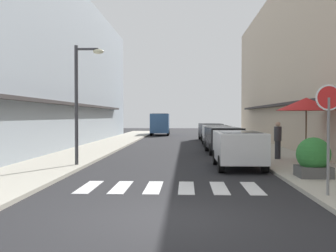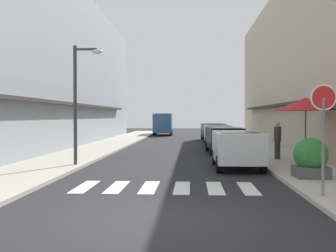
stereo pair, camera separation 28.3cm
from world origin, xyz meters
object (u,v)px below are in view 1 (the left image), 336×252
at_px(cafe_umbrella, 306,104).
at_px(parked_car_mid, 223,137).
at_px(parked_car_distant, 210,130).
at_px(pedestrian_walking_near, 278,139).
at_px(delivery_van, 160,122).
at_px(parked_car_near, 239,145).
at_px(round_street_sign, 329,110).
at_px(planter_corner, 313,158).
at_px(parked_car_far, 216,133).
at_px(street_lamp, 81,91).

bearing_deg(cafe_umbrella, parked_car_mid, 119.76).
xyz_separation_m(parked_car_distant, pedestrian_walking_near, (2.12, -16.61, 0.10)).
bearing_deg(delivery_van, parked_car_near, -80.43).
relative_size(round_street_sign, planter_corner, 2.14).
relative_size(parked_car_mid, pedestrian_walking_near, 2.44).
bearing_deg(pedestrian_walking_near, parked_car_mid, 69.50).
distance_m(parked_car_far, parked_car_distant, 6.57).
height_order(round_street_sign, planter_corner, round_street_sign).
relative_size(parked_car_far, round_street_sign, 1.52).
bearing_deg(round_street_sign, parked_car_mid, 96.29).
xyz_separation_m(parked_car_near, parked_car_distant, (0.00, 19.33, 0.00)).
relative_size(parked_car_far, cafe_umbrella, 1.51).
bearing_deg(pedestrian_walking_near, cafe_umbrella, -100.49).
relative_size(parked_car_mid, street_lamp, 0.87).
bearing_deg(street_lamp, parked_car_mid, 47.04).
height_order(parked_car_near, parked_car_mid, same).
xyz_separation_m(parked_car_near, parked_car_far, (0.00, 12.75, 0.00)).
bearing_deg(parked_car_distant, street_lamp, -108.11).
bearing_deg(parked_car_distant, parked_car_mid, -90.00).
height_order(parked_car_far, parked_car_distant, same).
bearing_deg(parked_car_near, delivery_van, 99.57).
xyz_separation_m(parked_car_mid, round_street_sign, (1.43, -13.02, 1.30)).
distance_m(parked_car_far, delivery_van, 17.20).
relative_size(parked_car_far, parked_car_distant, 0.97).
height_order(cafe_umbrella, planter_corner, cafe_umbrella).
bearing_deg(round_street_sign, delivery_van, 100.19).
bearing_deg(cafe_umbrella, parked_car_near, -153.86).
height_order(round_street_sign, street_lamp, street_lamp).
bearing_deg(parked_car_distant, parked_car_far, -90.00).
relative_size(street_lamp, pedestrian_walking_near, 2.82).
relative_size(cafe_umbrella, planter_corner, 2.15).
bearing_deg(parked_car_mid, pedestrian_walking_near, -62.73).
distance_m(parked_car_near, round_street_sign, 6.47).
bearing_deg(parked_car_far, street_lamp, -116.42).
relative_size(parked_car_near, planter_corner, 3.09).
height_order(parked_car_distant, street_lamp, street_lamp).
distance_m(parked_car_near, delivery_van, 29.64).
height_order(round_street_sign, cafe_umbrella, cafe_umbrella).
height_order(parked_car_distant, planter_corner, parked_car_distant).
distance_m(delivery_van, round_street_sign, 35.98).
height_order(parked_car_distant, delivery_van, delivery_van).
xyz_separation_m(parked_car_far, pedestrian_walking_near, (2.12, -10.03, 0.10)).
relative_size(parked_car_near, cafe_umbrella, 1.44).
bearing_deg(pedestrian_walking_near, round_street_sign, -142.21).
bearing_deg(parked_car_near, cafe_umbrella, 26.14).
relative_size(round_street_sign, street_lamp, 0.57).
xyz_separation_m(parked_car_distant, delivery_van, (-4.93, 9.90, 0.48)).
xyz_separation_m(parked_car_near, parked_car_mid, (0.00, 6.84, 0.00)).
bearing_deg(planter_corner, parked_car_far, 97.25).
relative_size(delivery_van, round_street_sign, 1.99).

